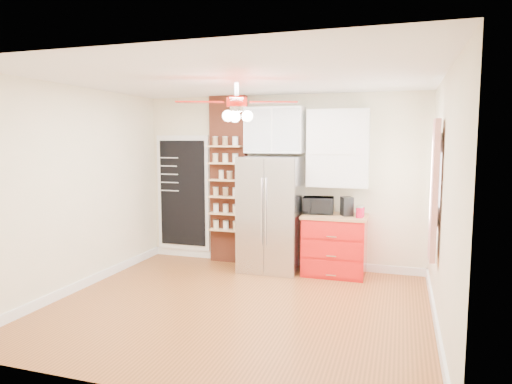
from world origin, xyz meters
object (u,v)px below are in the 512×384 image
(coffee_maker, at_px, (347,206))
(pantry_jar_oats, at_px, (221,175))
(fridge, at_px, (271,214))
(ceiling_fan, at_px, (237,103))
(red_cabinet, at_px, (335,245))
(toaster_oven, at_px, (318,205))
(canister_left, at_px, (359,213))

(coffee_maker, distance_m, pantry_jar_oats, 2.05)
(coffee_maker, bearing_deg, fridge, 157.91)
(fridge, distance_m, ceiling_fan, 2.25)
(coffee_maker, bearing_deg, red_cabinet, 153.88)
(toaster_oven, bearing_deg, fridge, -179.07)
(fridge, distance_m, pantry_jar_oats, 1.05)
(toaster_oven, xyz_separation_m, pantry_jar_oats, (-1.58, 0.04, 0.42))
(toaster_oven, xyz_separation_m, coffee_maker, (0.43, -0.06, 0.01))
(red_cabinet, xyz_separation_m, pantry_jar_oats, (-1.84, 0.09, 0.99))
(toaster_oven, bearing_deg, coffee_maker, -14.50)
(ceiling_fan, xyz_separation_m, canister_left, (1.28, 1.54, -1.45))
(red_cabinet, bearing_deg, pantry_jar_oats, 177.06)
(pantry_jar_oats, bearing_deg, red_cabinet, -2.94)
(pantry_jar_oats, bearing_deg, canister_left, -6.15)
(fridge, xyz_separation_m, coffee_maker, (1.14, 0.04, 0.16))
(fridge, distance_m, toaster_oven, 0.73)
(toaster_oven, distance_m, canister_left, 0.65)
(fridge, xyz_separation_m, toaster_oven, (0.71, 0.10, 0.15))
(fridge, bearing_deg, pantry_jar_oats, 170.55)
(canister_left, bearing_deg, coffee_maker, 144.59)
(canister_left, bearing_deg, pantry_jar_oats, 173.85)
(coffee_maker, xyz_separation_m, canister_left, (0.19, -0.14, -0.06))
(pantry_jar_oats, bearing_deg, fridge, -9.45)
(red_cabinet, bearing_deg, ceiling_fan, -118.71)
(red_cabinet, bearing_deg, toaster_oven, 169.05)
(coffee_maker, bearing_deg, canister_left, -59.76)
(ceiling_fan, relative_size, coffee_maker, 5.09)
(toaster_oven, bearing_deg, pantry_jar_oats, 171.29)
(red_cabinet, xyz_separation_m, canister_left, (0.36, -0.14, 0.52))
(red_cabinet, distance_m, canister_left, 0.65)
(fridge, xyz_separation_m, red_cabinet, (0.97, 0.05, -0.42))
(ceiling_fan, bearing_deg, coffee_maker, 57.00)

